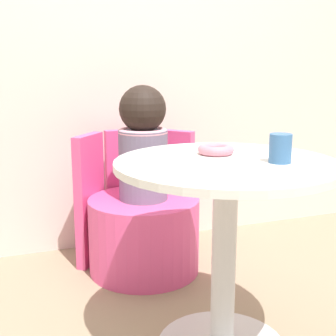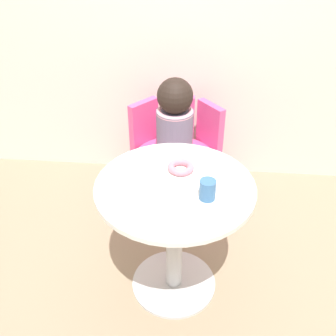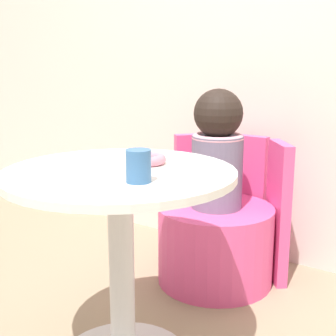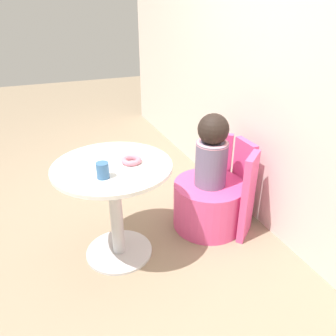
{
  "view_description": "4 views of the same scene",
  "coord_description": "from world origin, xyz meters",
  "px_view_note": "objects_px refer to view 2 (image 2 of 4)",
  "views": [
    {
      "loc": [
        -0.77,
        -1.38,
        1.0
      ],
      "look_at": [
        -0.14,
        0.3,
        0.6
      ],
      "focal_mm": 50.0,
      "sensor_mm": 36.0,
      "label": 1
    },
    {
      "loc": [
        0.04,
        -1.48,
        1.77
      ],
      "look_at": [
        -0.12,
        0.28,
        0.56
      ],
      "focal_mm": 42.0,
      "sensor_mm": 36.0,
      "label": 2
    },
    {
      "loc": [
        0.89,
        -1.13,
        1.02
      ],
      "look_at": [
        -0.13,
        0.33,
        0.62
      ],
      "focal_mm": 50.0,
      "sensor_mm": 36.0,
      "label": 3
    },
    {
      "loc": [
        1.73,
        -0.41,
        1.57
      ],
      "look_at": [
        -0.08,
        0.34,
        0.58
      ],
      "focal_mm": 35.0,
      "sensor_mm": 36.0,
      "label": 4
    }
  ],
  "objects_px": {
    "tub_chair": "(174,179)",
    "round_table": "(175,217)",
    "child_figure": "(175,120)",
    "cup": "(208,190)",
    "donut": "(181,167)"
  },
  "relations": [
    {
      "from": "tub_chair",
      "to": "round_table",
      "type": "bearing_deg",
      "value": -85.62
    },
    {
      "from": "round_table",
      "to": "child_figure",
      "type": "relative_size",
      "value": 1.37
    },
    {
      "from": "round_table",
      "to": "tub_chair",
      "type": "xyz_separation_m",
      "value": [
        -0.06,
        0.73,
        -0.31
      ]
    },
    {
      "from": "child_figure",
      "to": "cup",
      "type": "height_order",
      "value": "child_figure"
    },
    {
      "from": "cup",
      "to": "donut",
      "type": "bearing_deg",
      "value": 122.05
    },
    {
      "from": "cup",
      "to": "round_table",
      "type": "bearing_deg",
      "value": 149.68
    },
    {
      "from": "donut",
      "to": "tub_chair",
      "type": "bearing_deg",
      "value": 96.97
    },
    {
      "from": "round_table",
      "to": "tub_chair",
      "type": "height_order",
      "value": "round_table"
    },
    {
      "from": "round_table",
      "to": "donut",
      "type": "bearing_deg",
      "value": 80.91
    },
    {
      "from": "round_table",
      "to": "child_figure",
      "type": "xyz_separation_m",
      "value": [
        -0.06,
        0.73,
        0.14
      ]
    },
    {
      "from": "tub_chair",
      "to": "donut",
      "type": "relative_size",
      "value": 4.22
    },
    {
      "from": "donut",
      "to": "cup",
      "type": "xyz_separation_m",
      "value": [
        0.13,
        -0.2,
        0.03
      ]
    },
    {
      "from": "donut",
      "to": "cup",
      "type": "bearing_deg",
      "value": -57.95
    },
    {
      "from": "round_table",
      "to": "donut",
      "type": "relative_size",
      "value": 5.82
    },
    {
      "from": "donut",
      "to": "cup",
      "type": "distance_m",
      "value": 0.24
    }
  ]
}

